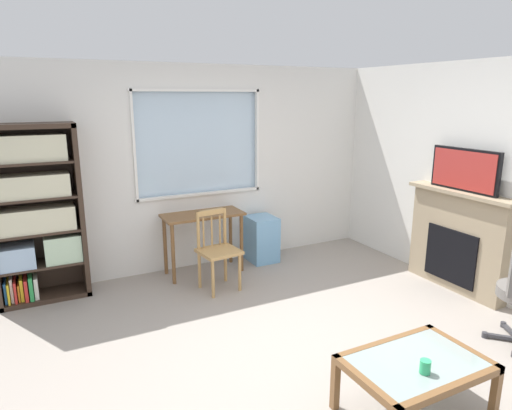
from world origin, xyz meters
TOP-DOWN VIEW (x-y plane):
  - ground at (0.00, 0.00)m, footprint 5.89×5.77m
  - wall_back_with_window at (-0.01, 2.39)m, footprint 4.89×0.15m
  - wall_right at (2.50, 0.00)m, footprint 0.12×4.97m
  - bookshelf at (-1.83, 2.14)m, footprint 0.90×0.38m
  - desk_under_window at (-0.03, 2.04)m, footprint 0.97×0.44m
  - wooden_chair at (-0.05, 1.52)m, footprint 0.46×0.45m
  - plastic_drawer_unit at (0.80, 2.09)m, footprint 0.35×0.40m
  - fireplace at (2.35, 0.32)m, footprint 0.26×1.29m
  - tv at (2.33, 0.32)m, footprint 0.06×0.82m
  - coffee_table at (0.35, -1.02)m, footprint 0.93×0.63m
  - sippy_cup at (0.29, -1.14)m, footprint 0.07×0.07m

SIDE VIEW (x-z plane):
  - ground at x=0.00m, z-range -0.02..0.00m
  - plastic_drawer_unit at x=0.80m, z-range 0.00..0.60m
  - coffee_table at x=0.35m, z-range 0.15..0.56m
  - sippy_cup at x=0.29m, z-range 0.41..0.50m
  - wooden_chair at x=-0.05m, z-range 0.01..0.91m
  - fireplace at x=2.35m, z-range 0.00..1.14m
  - desk_under_window at x=-0.03m, z-range 0.25..1.00m
  - bookshelf at x=-1.83m, z-range 0.03..1.91m
  - wall_back_with_window at x=-0.01m, z-range -0.05..2.47m
  - wall_right at x=2.50m, z-range 0.00..2.51m
  - tv at x=2.33m, z-range 1.14..1.60m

